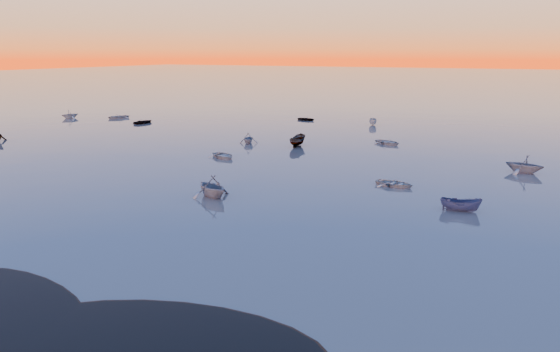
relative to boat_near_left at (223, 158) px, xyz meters
The scene contains 3 objects.
ground 62.25m from the boat_near_left, 75.90° to the left, with size 600.00×600.00×0.00m, color #675D56.
moored_fleet 20.22m from the boat_near_left, 41.40° to the left, with size 124.00×58.00×1.20m, color beige, non-canonical shape.
boat_near_left is the anchor object (origin of this frame).
Camera 1 is at (18.63, -14.08, 12.33)m, focal length 35.00 mm.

